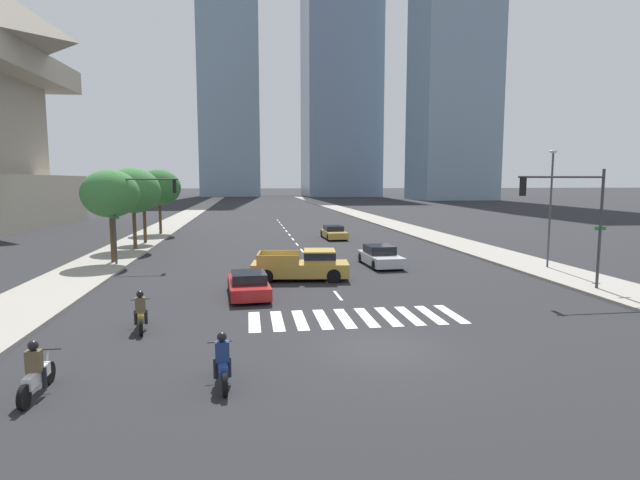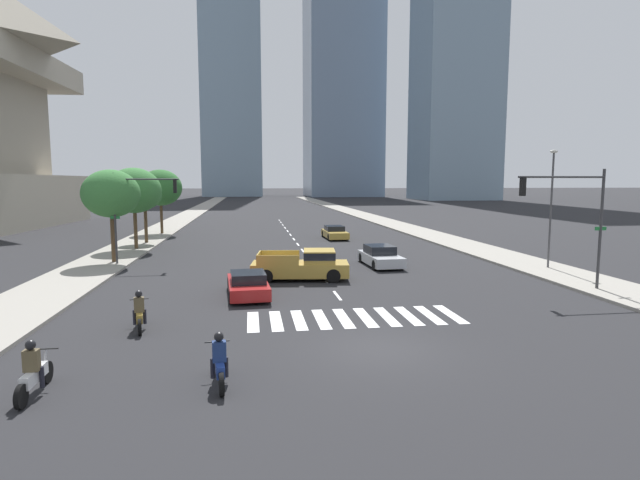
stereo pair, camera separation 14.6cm
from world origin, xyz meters
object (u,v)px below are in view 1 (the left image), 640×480
Objects in this scene: motorcycle_trailing at (36,374)px; traffic_signal_far at (138,202)px; sedan_gold_1 at (334,233)px; street_lamp_east at (551,200)px; street_tree_third at (144,195)px; sedan_red_2 at (248,285)px; street_tree_second at (133,191)px; street_tree_fourth at (159,188)px; motorcycle_lead at (222,364)px; sedan_silver_0 at (380,256)px; street_tree_nearest at (110,194)px; pickup_truck at (305,265)px; traffic_signal_near at (571,207)px; motorcycle_third at (141,314)px.

traffic_signal_far is (-1.59, 20.53, 3.57)m from motorcycle_trailing.
sedan_gold_1 is at bearing -21.97° from motorcycle_trailing.
street_tree_third is at bearing 148.52° from street_lamp_east.
traffic_signal_far reaches higher than motorcycle_trailing.
street_tree_third is (-8.88, 21.47, 3.71)m from sedan_red_2.
street_tree_fourth is at bearing 90.00° from street_tree_second.
street_tree_third is at bearing 7.21° from motorcycle_lead.
motorcycle_trailing is 0.34× the size of street_tree_second.
street_tree_fourth is (-1.90, 19.44, 0.68)m from traffic_signal_far.
sedan_silver_0 is 1.06× the size of sedan_red_2.
sedan_red_2 is 14.56m from street_tree_nearest.
pickup_truck is 1.19× the size of sedan_silver_0.
street_tree_third is at bearing 18.71° from sedan_red_2.
street_tree_second is at bearing 6.91° from motorcycle_trailing.
sedan_silver_0 is at bearing -29.50° from street_tree_second.
sedan_silver_0 is at bearing -37.59° from motorcycle_trailing.
sedan_gold_1 is 0.74× the size of street_tree_fourth.
street_tree_nearest reaches higher than pickup_truck.
motorcycle_third is at bearing 10.42° from traffic_signal_near.
motorcycle_trailing and motorcycle_third have the same top height.
motorcycle_lead is 0.97× the size of motorcycle_third.
street_tree_nearest is at bearing 156.29° from traffic_signal_far.
motorcycle_lead is 6.46m from motorcycle_third.
street_tree_second is (-12.02, 13.80, 3.93)m from pickup_truck.
street_lamp_east is at bearing -58.62° from motorcycle_lead.
street_tree_second is at bearing -37.51° from traffic_signal_near.
motorcycle_trailing is at bearing -85.58° from traffic_signal_far.
motorcycle_lead is 23.20m from street_tree_nearest.
street_lamp_east is at bearing -79.45° from sedan_red_2.
sedan_silver_0 is 0.87× the size of street_tree_third.
street_tree_third is at bearing -84.99° from sedan_gold_1.
motorcycle_trailing is 0.37× the size of traffic_signal_near.
street_tree_nearest reaches higher than motorcycle_third.
traffic_signal_far is 0.96× the size of street_tree_nearest.
motorcycle_third is 0.41× the size of street_tree_third.
sedan_silver_0 is 0.97× the size of sedan_gold_1.
traffic_signal_near is at bearing -51.44° from street_tree_fourth.
street_tree_nearest is (-1.90, 0.84, 0.50)m from traffic_signal_far.
sedan_silver_0 is 0.65× the size of street_lamp_east.
street_lamp_east is (10.29, -18.70, 3.78)m from sedan_gold_1.
street_lamp_east is 1.18× the size of street_tree_nearest.
pickup_truck reaches higher than sedan_gold_1.
traffic_signal_far reaches higher than sedan_silver_0.
sedan_silver_0 is (13.91, 18.19, 0.02)m from motorcycle_trailing.
sedan_silver_0 is (12.48, 12.56, 0.02)m from motorcycle_third.
street_lamp_east reaches higher than sedan_silver_0.
sedan_red_2 is at bearing -73.20° from street_tree_fourth.
motorcycle_trailing is at bearing 149.27° from sedan_red_2.
street_lamp_east is at bearing -12.52° from street_tree_nearest.
traffic_signal_near is 0.97× the size of street_tree_nearest.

